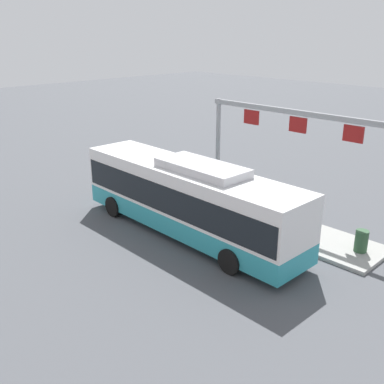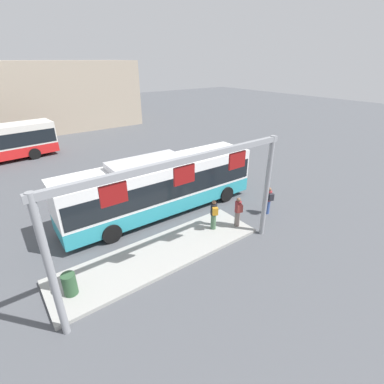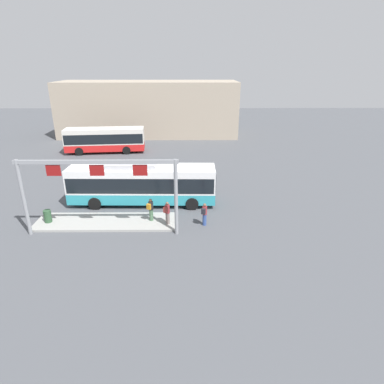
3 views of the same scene
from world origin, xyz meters
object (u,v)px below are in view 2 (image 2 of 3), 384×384
(person_boarding, at_px, (269,200))
(person_waiting_near, at_px, (238,211))
(bus_main, at_px, (161,184))
(person_waiting_mid, at_px, (214,214))
(trash_bin, at_px, (70,284))

(person_boarding, bearing_deg, person_waiting_near, 113.21)
(bus_main, bearing_deg, person_waiting_mid, -72.47)
(bus_main, height_order, trash_bin, bus_main)
(bus_main, relative_size, person_boarding, 7.00)
(trash_bin, bearing_deg, bus_main, 29.88)
(bus_main, bearing_deg, person_waiting_near, -59.85)
(person_waiting_near, bearing_deg, trash_bin, 113.62)
(person_waiting_near, xyz_separation_m, trash_bin, (-8.54, 0.38, -0.44))
(person_boarding, height_order, trash_bin, person_boarding)
(bus_main, relative_size, person_waiting_near, 7.00)
(bus_main, xyz_separation_m, person_waiting_mid, (1.03, -3.46, -0.76))
(bus_main, xyz_separation_m, person_boarding, (4.84, -3.93, -0.92))
(person_waiting_mid, distance_m, trash_bin, 7.35)
(person_waiting_mid, bearing_deg, person_boarding, -70.43)
(person_boarding, xyz_separation_m, person_waiting_mid, (-3.81, 0.47, 0.16))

